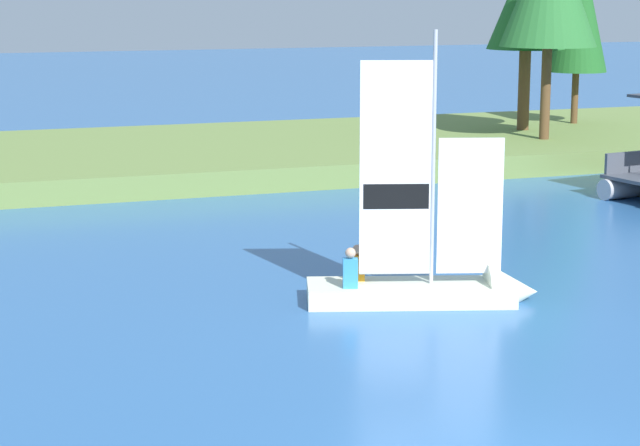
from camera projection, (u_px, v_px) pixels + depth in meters
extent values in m
cube|color=olive|center=(127.00, 158.00, 39.09)|extent=(80.00, 12.10, 0.73)
cylinder|color=brown|center=(546.00, 93.00, 40.87)|extent=(0.34, 0.34, 3.22)
cylinder|color=brown|center=(524.00, 90.00, 43.58)|extent=(0.44, 0.44, 2.99)
cylinder|color=brown|center=(575.00, 98.00, 45.75)|extent=(0.26, 0.26, 2.01)
cone|color=#1E5B23|center=(579.00, 7.00, 45.06)|extent=(2.33, 2.33, 4.95)
cube|color=silver|center=(410.00, 293.00, 22.64)|extent=(4.16, 2.38, 0.37)
cone|color=silver|center=(512.00, 292.00, 22.71)|extent=(1.28, 1.37, 1.13)
cylinder|color=#B7B7BC|center=(433.00, 159.00, 22.14)|extent=(0.08, 0.08, 4.83)
cube|color=white|center=(396.00, 167.00, 22.14)|extent=(1.34, 0.44, 4.02)
cube|color=black|center=(396.00, 196.00, 22.25)|extent=(1.21, 0.41, 0.48)
cube|color=white|center=(470.00, 206.00, 22.34)|extent=(1.20, 0.40, 2.61)
cylinder|color=#B7B7BC|center=(395.00, 273.00, 22.54)|extent=(1.34, 0.47, 0.06)
cube|color=#338CCC|center=(350.00, 273.00, 22.23)|extent=(0.33, 0.27, 0.57)
sphere|color=tan|center=(350.00, 253.00, 22.15)|extent=(0.20, 0.20, 0.20)
cube|color=orange|center=(357.00, 268.00, 22.78)|extent=(0.33, 0.27, 0.50)
sphere|color=tan|center=(357.00, 250.00, 22.71)|extent=(0.20, 0.20, 0.20)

